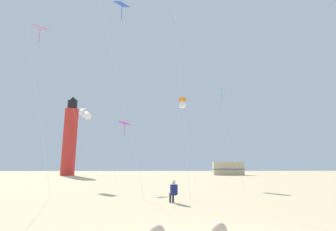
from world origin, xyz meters
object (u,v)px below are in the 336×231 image
(kite_diamond_rainbow, at_px, (40,34))
(kite_diamond_cyan, at_px, (222,93))
(rv_van_tan, at_px, (228,169))
(kite_flyer_standing, at_px, (173,191))
(kite_diamond_blue, at_px, (122,12))
(lighthouse_distant, at_px, (70,138))
(kite_tube_white, at_px, (85,114))
(kite_box_orange, at_px, (182,103))
(kite_diamond_magenta, at_px, (124,125))

(kite_diamond_rainbow, bearing_deg, kite_diamond_cyan, 31.95)
(rv_van_tan, bearing_deg, kite_diamond_rainbow, -117.03)
(kite_flyer_standing, bearing_deg, kite_diamond_blue, -51.16)
(kite_diamond_rainbow, bearing_deg, lighthouse_distant, 104.50)
(kite_tube_white, xyz_separation_m, lighthouse_distant, (-10.62, 28.37, 0.59))
(kite_box_orange, bearing_deg, lighthouse_distant, 128.70)
(kite_tube_white, distance_m, kite_diamond_cyan, 14.76)
(kite_diamond_magenta, height_order, rv_van_tan, kite_diamond_magenta)
(kite_box_orange, bearing_deg, kite_flyer_standing, -98.45)
(kite_diamond_blue, height_order, kite_diamond_cyan, kite_diamond_blue)
(kite_tube_white, relative_size, kite_box_orange, 0.82)
(kite_diamond_cyan, xyz_separation_m, rv_van_tan, (8.60, 28.83, -8.30))
(kite_diamond_cyan, bearing_deg, kite_diamond_rainbow, -148.05)
(kite_diamond_blue, bearing_deg, lighthouse_distant, 111.93)
(kite_box_orange, xyz_separation_m, lighthouse_distant, (-21.06, 26.29, -1.24))
(rv_van_tan, bearing_deg, kite_tube_white, -123.73)
(kite_diamond_blue, distance_m, kite_diamond_cyan, 14.35)
(kite_tube_white, xyz_separation_m, kite_diamond_magenta, (4.46, -3.25, -1.69))
(kite_flyer_standing, height_order, kite_tube_white, kite_tube_white)
(kite_diamond_blue, height_order, rv_van_tan, kite_diamond_blue)
(kite_diamond_rainbow, bearing_deg, kite_flyer_standing, -18.20)
(kite_box_orange, bearing_deg, kite_diamond_rainbow, -134.21)
(kite_diamond_magenta, relative_size, kite_diamond_blue, 0.44)
(kite_diamond_cyan, relative_size, lighthouse_distant, 0.62)
(kite_diamond_cyan, bearing_deg, kite_box_orange, 154.31)
(kite_tube_white, height_order, kite_diamond_magenta, kite_tube_white)
(kite_diamond_magenta, height_order, kite_diamond_rainbow, kite_diamond_rainbow)
(kite_box_orange, distance_m, lighthouse_distant, 33.70)
(kite_box_orange, relative_size, kite_diamond_rainbow, 0.82)
(kite_tube_white, xyz_separation_m, rv_van_tan, (23.16, 28.93, -5.86))
(kite_diamond_cyan, height_order, lighthouse_distant, lighthouse_distant)
(kite_flyer_standing, height_order, lighthouse_distant, lighthouse_distant)
(kite_flyer_standing, height_order, rv_van_tan, rv_van_tan)
(lighthouse_distant, bearing_deg, kite_tube_white, -69.47)
(kite_flyer_standing, distance_m, kite_diamond_magenta, 11.15)
(rv_van_tan, bearing_deg, kite_flyer_standing, -104.83)
(kite_diamond_magenta, relative_size, kite_diamond_cyan, 0.58)
(kite_diamond_cyan, bearing_deg, rv_van_tan, 73.38)
(kite_box_orange, bearing_deg, kite_diamond_cyan, -25.69)
(kite_tube_white, bearing_deg, kite_diamond_rainbow, -95.00)
(kite_diamond_blue, bearing_deg, kite_flyer_standing, -35.07)
(kite_flyer_standing, distance_m, rv_van_tan, 44.02)
(kite_diamond_blue, bearing_deg, kite_diamond_rainbow, 173.99)
(kite_diamond_blue, distance_m, lighthouse_distant, 41.73)
(kite_diamond_magenta, height_order, kite_box_orange, kite_box_orange)
(kite_diamond_blue, xyz_separation_m, kite_diamond_rainbow, (-5.69, 0.60, -1.50))
(kite_tube_white, relative_size, rv_van_tan, 1.20)
(kite_tube_white, height_order, kite_box_orange, kite_box_orange)
(kite_tube_white, height_order, kite_diamond_cyan, kite_diamond_cyan)
(kite_diamond_blue, relative_size, kite_diamond_cyan, 1.29)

